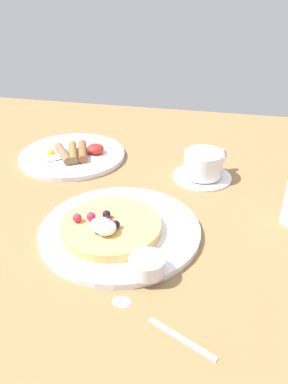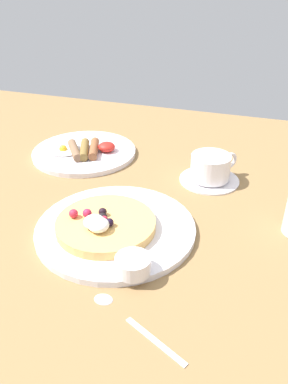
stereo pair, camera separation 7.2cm
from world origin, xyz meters
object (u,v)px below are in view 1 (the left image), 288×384
object	(u,v)px
syrup_ramekin	(147,265)
breakfast_plate	(72,155)
coffee_saucer	(202,176)
pancake_plate	(120,230)
teaspoon	(144,315)
coffee_cup	(204,163)

from	to	relation	value
syrup_ramekin	breakfast_plate	world-z (taller)	syrup_ramekin
syrup_ramekin	coffee_saucer	world-z (taller)	syrup_ramekin
pancake_plate	breakfast_plate	size ratio (longest dim) A/B	1.11
coffee_saucer	teaspoon	xyz separation A→B (cm)	(-4.47, -42.51, -0.16)
pancake_plate	teaspoon	world-z (taller)	pancake_plate
pancake_plate	syrup_ramekin	bearing A→B (deg)	-55.64
breakfast_plate	teaspoon	xyz separation A→B (cm)	(28.62, -46.34, -0.37)
pancake_plate	syrup_ramekin	size ratio (longest dim) A/B	5.21
breakfast_plate	coffee_cup	size ratio (longest dim) A/B	2.61
breakfast_plate	coffee_saucer	world-z (taller)	breakfast_plate
syrup_ramekin	teaspoon	xyz separation A→B (cm)	(1.21, -7.65, -2.30)
breakfast_plate	coffee_saucer	distance (cm)	33.31
coffee_saucer	teaspoon	bearing A→B (deg)	-96.00
breakfast_plate	coffee_saucer	xyz separation A→B (cm)	(33.09, -3.83, -0.20)
syrup_ramekin	coffee_saucer	xyz separation A→B (cm)	(5.67, 34.86, -2.14)
coffee_saucer	coffee_cup	size ratio (longest dim) A/B	1.33
breakfast_plate	coffee_cup	world-z (taller)	coffee_cup
pancake_plate	coffee_saucer	xyz separation A→B (cm)	(12.78, 24.46, -0.19)
pancake_plate	teaspoon	bearing A→B (deg)	-65.26
coffee_cup	teaspoon	world-z (taller)	coffee_cup
breakfast_plate	coffee_cup	xyz separation A→B (cm)	(33.18, -3.73, 3.04)
pancake_plate	teaspoon	size ratio (longest dim) A/B	1.87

